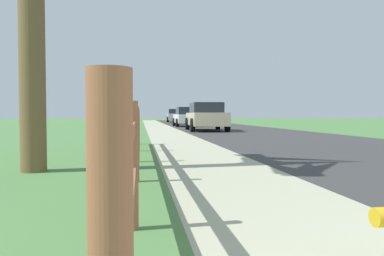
{
  "coord_description": "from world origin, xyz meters",
  "views": [
    {
      "loc": [
        -2.36,
        -0.21,
        0.97
      ],
      "look_at": [
        -0.86,
        10.83,
        0.56
      ],
      "focal_mm": 35.57,
      "sensor_mm": 36.0,
      "label": 1
    }
  ],
  "objects_px": {
    "parked_suv_beige": "(206,116)",
    "parked_car_blue": "(184,116)",
    "parked_car_white": "(187,117)",
    "parked_car_silver": "(175,115)"
  },
  "relations": [
    {
      "from": "parked_car_white",
      "to": "parked_car_silver",
      "type": "height_order",
      "value": "parked_car_silver"
    },
    {
      "from": "parked_car_white",
      "to": "parked_car_blue",
      "type": "relative_size",
      "value": 0.86
    },
    {
      "from": "parked_car_blue",
      "to": "parked_car_silver",
      "type": "xyz_separation_m",
      "value": [
        -0.08,
        8.41,
        0.05
      ]
    },
    {
      "from": "parked_car_silver",
      "to": "parked_suv_beige",
      "type": "bearing_deg",
      "value": -91.07
    },
    {
      "from": "parked_car_white",
      "to": "parked_car_blue",
      "type": "bearing_deg",
      "value": 85.54
    },
    {
      "from": "parked_car_blue",
      "to": "parked_suv_beige",
      "type": "bearing_deg",
      "value": -91.89
    },
    {
      "from": "parked_car_white",
      "to": "parked_suv_beige",
      "type": "bearing_deg",
      "value": -89.11
    },
    {
      "from": "parked_suv_beige",
      "to": "parked_car_blue",
      "type": "xyz_separation_m",
      "value": [
        0.55,
        16.53,
        -0.08
      ]
    },
    {
      "from": "parked_suv_beige",
      "to": "parked_car_blue",
      "type": "height_order",
      "value": "parked_suv_beige"
    },
    {
      "from": "parked_car_white",
      "to": "parked_car_silver",
      "type": "bearing_deg",
      "value": 88.02
    }
  ]
}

